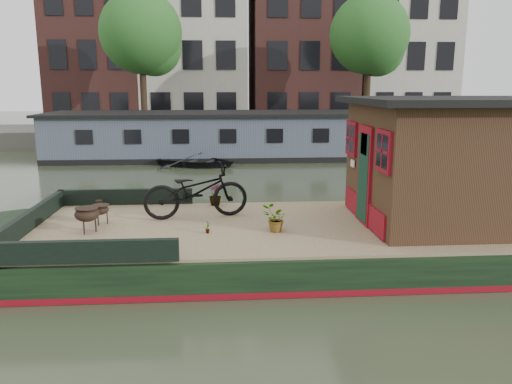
{
  "coord_description": "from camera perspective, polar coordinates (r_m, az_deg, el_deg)",
  "views": [
    {
      "loc": [
        -2.34,
        -9.28,
        3.28
      ],
      "look_at": [
        -1.64,
        0.5,
        1.19
      ],
      "focal_mm": 35.0,
      "sensor_mm": 36.0,
      "label": 1
    }
  ],
  "objects": [
    {
      "name": "brazier_front",
      "position": [
        9.62,
        -18.71,
        -3.05
      ],
      "size": [
        0.53,
        0.53,
        0.47
      ],
      "primitive_type": null,
      "rotation": [
        0.0,
        0.0,
        0.24
      ],
      "color": "black",
      "rests_on": "houseboat_deck"
    },
    {
      "name": "bow_bulwark",
      "position": [
        9.97,
        -19.86,
        -2.97
      ],
      "size": [
        3.0,
        4.0,
        0.35
      ],
      "color": "black",
      "rests_on": "houseboat_deck"
    },
    {
      "name": "townhouse_row",
      "position": [
        37.15,
        -0.25,
        19.15
      ],
      "size": [
        27.25,
        8.0,
        16.5
      ],
      "color": "brown",
      "rests_on": "ground"
    },
    {
      "name": "potted_plant_e",
      "position": [
        9.14,
        -5.56,
        -3.93
      ],
      "size": [
        0.11,
        0.15,
        0.26
      ],
      "primitive_type": "imported",
      "rotation": [
        0.0,
        0.0,
        1.43
      ],
      "color": "#A45430",
      "rests_on": "houseboat_deck"
    },
    {
      "name": "tree_right",
      "position": [
        29.71,
        13.06,
        16.76
      ],
      "size": [
        4.4,
        4.4,
        7.4
      ],
      "color": "#332316",
      "rests_on": "quay"
    },
    {
      "name": "tree_left",
      "position": [
        28.75,
        -12.69,
        16.94
      ],
      "size": [
        4.4,
        4.4,
        7.4
      ],
      "color": "#332316",
      "rests_on": "quay"
    },
    {
      "name": "brazier_rear",
      "position": [
        10.12,
        -17.3,
        -2.46
      ],
      "size": [
        0.4,
        0.4,
        0.39
      ],
      "primitive_type": null,
      "rotation": [
        0.0,
        0.0,
        -0.11
      ],
      "color": "black",
      "rests_on": "houseboat_deck"
    },
    {
      "name": "bicycle",
      "position": [
        10.15,
        -6.87,
        0.12
      ],
      "size": [
        2.2,
        1.11,
        1.11
      ],
      "primitive_type": "imported",
      "rotation": [
        0.0,
        0.0,
        1.76
      ],
      "color": "black",
      "rests_on": "houseboat_deck"
    },
    {
      "name": "cabin",
      "position": [
        10.42,
        21.74,
        3.42
      ],
      "size": [
        4.0,
        3.5,
        2.42
      ],
      "color": "black",
      "rests_on": "houseboat_deck"
    },
    {
      "name": "quay",
      "position": [
        30.0,
        0.38,
        6.59
      ],
      "size": [
        60.0,
        6.0,
        0.9
      ],
      "primitive_type": "cube",
      "color": "#47443F",
      "rests_on": "ground"
    },
    {
      "name": "potted_plant_c",
      "position": [
        9.16,
        2.19,
        -3.08
      ],
      "size": [
        0.55,
        0.51,
        0.49
      ],
      "primitive_type": "imported",
      "rotation": [
        0.0,
        0.0,
        3.5
      ],
      "color": "#B26D33",
      "rests_on": "houseboat_deck"
    },
    {
      "name": "houseboat_hull",
      "position": [
        9.8,
        2.01,
        -5.86
      ],
      "size": [
        14.01,
        4.02,
        0.6
      ],
      "color": "black",
      "rests_on": "ground"
    },
    {
      "name": "ground",
      "position": [
        10.11,
        9.59,
        -7.09
      ],
      "size": [
        120.0,
        120.0,
        0.0
      ],
      "primitive_type": "plane",
      "color": "#363F28",
      "rests_on": "ground"
    },
    {
      "name": "bollard_stbd",
      "position": [
        8.19,
        -11.72,
        -6.15
      ],
      "size": [
        0.19,
        0.19,
        0.22
      ],
      "primitive_type": "cylinder",
      "color": "black",
      "rests_on": "houseboat_deck"
    },
    {
      "name": "potted_plant_d",
      "position": [
        11.23,
        -4.71,
        -0.29
      ],
      "size": [
        0.38,
        0.38,
        0.49
      ],
      "primitive_type": "imported",
      "rotation": [
        0.0,
        0.0,
        5.31
      ],
      "color": "#9B342A",
      "rests_on": "houseboat_deck"
    },
    {
      "name": "bollard_port",
      "position": [
        11.49,
        -17.47,
        -1.33
      ],
      "size": [
        0.15,
        0.15,
        0.18
      ],
      "primitive_type": "cylinder",
      "color": "black",
      "rests_on": "houseboat_deck"
    },
    {
      "name": "dinghy",
      "position": [
        21.0,
        -6.78,
        3.88
      ],
      "size": [
        3.9,
        3.34,
        0.68
      ],
      "primitive_type": "imported",
      "rotation": [
        0.0,
        0.0,
        1.22
      ],
      "color": "black",
      "rests_on": "ground"
    },
    {
      "name": "houseboat_deck",
      "position": [
        9.93,
        9.71,
        -3.67
      ],
      "size": [
        11.8,
        3.8,
        0.05
      ],
      "primitive_type": "cube",
      "color": "tan",
      "rests_on": "houseboat_hull"
    },
    {
      "name": "far_houseboat",
      "position": [
        23.51,
        1.63,
        6.36
      ],
      "size": [
        20.4,
        4.4,
        2.11
      ],
      "color": "#454E5C",
      "rests_on": "ground"
    }
  ]
}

